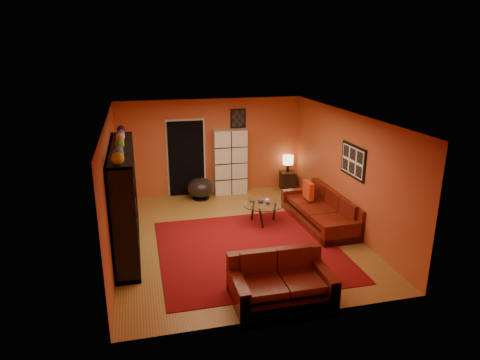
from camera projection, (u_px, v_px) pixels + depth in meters
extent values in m
plane|color=olive|center=(237.00, 236.00, 9.27)|extent=(6.00, 6.00, 0.00)
plane|color=white|center=(236.00, 116.00, 8.49)|extent=(6.00, 6.00, 0.00)
plane|color=#BA4C28|center=(211.00, 147.00, 11.66)|extent=(6.00, 0.00, 6.00)
plane|color=#BA4C28|center=(284.00, 240.00, 6.10)|extent=(6.00, 0.00, 6.00)
plane|color=#BA4C28|center=(112.00, 188.00, 8.32)|extent=(0.00, 6.00, 6.00)
plane|color=#BA4C28|center=(346.00, 171.00, 9.45)|extent=(0.00, 6.00, 6.00)
cube|color=#5F0A0F|center=(249.00, 249.00, 8.65)|extent=(3.60, 3.60, 0.01)
cube|color=black|center=(186.00, 159.00, 11.55)|extent=(0.95, 0.10, 2.04)
cube|color=black|center=(353.00, 161.00, 9.07)|extent=(0.03, 1.00, 0.70)
cube|color=black|center=(238.00, 118.00, 11.58)|extent=(0.42, 0.03, 0.52)
cube|color=black|center=(125.00, 199.00, 8.44)|extent=(0.45, 3.00, 2.10)
imported|color=black|center=(127.00, 201.00, 8.48)|extent=(0.94, 0.12, 0.54)
cube|color=#4B0F0A|center=(320.00, 216.00, 9.91)|extent=(1.09, 2.49, 0.32)
cube|color=#4B0F0A|center=(337.00, 204.00, 9.93)|extent=(0.27, 2.46, 0.85)
cube|color=#4B0F0A|center=(345.00, 230.00, 8.82)|extent=(1.01, 0.22, 0.62)
cube|color=#4B0F0A|center=(301.00, 194.00, 10.90)|extent=(1.01, 0.22, 0.62)
cube|color=#4B0F0A|center=(334.00, 215.00, 9.16)|extent=(0.81, 0.70, 0.12)
cube|color=#4B0F0A|center=(319.00, 204.00, 9.80)|extent=(0.81, 0.70, 0.12)
cube|color=#4B0F0A|center=(307.00, 194.00, 10.44)|extent=(0.81, 0.70, 0.12)
cube|color=#4B0F0A|center=(281.00, 289.00, 6.95)|extent=(1.62, 0.98, 0.32)
cube|color=#4B0F0A|center=(274.00, 263.00, 7.23)|extent=(1.62, 0.18, 0.85)
cube|color=#4B0F0A|center=(323.00, 276.00, 7.06)|extent=(0.18, 0.97, 0.62)
cube|color=#4B0F0A|center=(238.00, 287.00, 6.74)|extent=(0.18, 0.97, 0.62)
cube|color=#4B0F0A|center=(301.00, 271.00, 6.89)|extent=(0.61, 0.75, 0.12)
cube|color=#4B0F0A|center=(264.00, 276.00, 6.75)|extent=(0.61, 0.75, 0.12)
cube|color=red|center=(308.00, 190.00, 10.23)|extent=(0.12, 0.42, 0.42)
cylinder|color=silver|center=(263.00, 204.00, 9.79)|extent=(0.95, 0.95, 0.02)
cylinder|color=black|center=(274.00, 212.00, 9.96)|extent=(0.05, 0.05, 0.45)
cylinder|color=black|center=(253.00, 211.00, 10.04)|extent=(0.05, 0.05, 0.45)
cylinder|color=black|center=(261.00, 218.00, 9.59)|extent=(0.05, 0.05, 0.45)
cube|color=silver|center=(230.00, 162.00, 11.71)|extent=(0.90, 0.41, 1.78)
cylinder|color=black|center=(201.00, 198.00, 11.49)|extent=(0.44, 0.44, 0.03)
cylinder|color=black|center=(201.00, 195.00, 11.47)|extent=(0.06, 0.06, 0.15)
ellipsoid|color=#3A3433|center=(201.00, 188.00, 11.40)|extent=(0.71, 0.71, 0.53)
cube|color=black|center=(287.00, 180.00, 12.23)|extent=(0.44, 0.44, 0.50)
cylinder|color=black|center=(288.00, 168.00, 12.12)|extent=(0.08, 0.08, 0.23)
cylinder|color=#FFDC8C|center=(288.00, 160.00, 12.05)|extent=(0.29, 0.29, 0.25)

